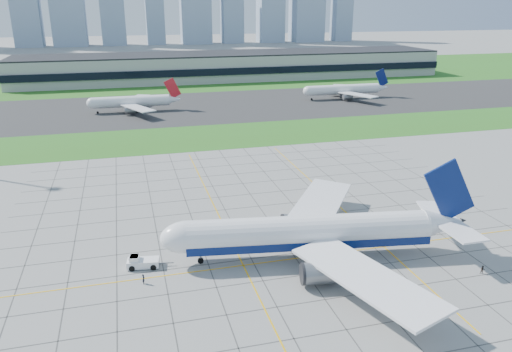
{
  "coord_description": "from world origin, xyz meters",
  "views": [
    {
      "loc": [
        -28.3,
        -79.24,
        44.54
      ],
      "look_at": [
        -0.31,
        25.32,
        7.0
      ],
      "focal_mm": 35.0,
      "sensor_mm": 36.0,
      "label": 1
    }
  ],
  "objects_px": {
    "pushback_tug": "(142,262)",
    "crew_far": "(483,270)",
    "airliner": "(311,233)",
    "distant_jet_1": "(133,101)",
    "crew_near": "(144,279)",
    "distant_jet_2": "(344,89)"
  },
  "relations": [
    {
      "from": "pushback_tug",
      "to": "crew_near",
      "type": "bearing_deg",
      "value": -80.85
    },
    {
      "from": "airliner",
      "to": "crew_near",
      "type": "xyz_separation_m",
      "value": [
        -30.25,
        -1.49,
        -4.11
      ]
    },
    {
      "from": "crew_near",
      "to": "distant_jet_2",
      "type": "relative_size",
      "value": 0.04
    },
    {
      "from": "crew_near",
      "to": "distant_jet_1",
      "type": "height_order",
      "value": "distant_jet_1"
    },
    {
      "from": "airliner",
      "to": "crew_near",
      "type": "bearing_deg",
      "value": -168.6
    },
    {
      "from": "pushback_tug",
      "to": "distant_jet_1",
      "type": "xyz_separation_m",
      "value": [
        3.12,
        139.06,
        3.48
      ]
    },
    {
      "from": "crew_near",
      "to": "crew_far",
      "type": "bearing_deg",
      "value": -89.49
    },
    {
      "from": "pushback_tug",
      "to": "distant_jet_2",
      "type": "bearing_deg",
      "value": 62.65
    },
    {
      "from": "distant_jet_1",
      "to": "distant_jet_2",
      "type": "relative_size",
      "value": 1.0
    },
    {
      "from": "airliner",
      "to": "pushback_tug",
      "type": "bearing_deg",
      "value": -179.48
    },
    {
      "from": "crew_far",
      "to": "distant_jet_1",
      "type": "distance_m",
      "value": 165.9
    },
    {
      "from": "crew_far",
      "to": "distant_jet_2",
      "type": "xyz_separation_m",
      "value": [
        47.76,
        162.5,
        3.7
      ]
    },
    {
      "from": "crew_far",
      "to": "distant_jet_1",
      "type": "relative_size",
      "value": 0.04
    },
    {
      "from": "pushback_tug",
      "to": "distant_jet_1",
      "type": "height_order",
      "value": "distant_jet_1"
    },
    {
      "from": "distant_jet_2",
      "to": "pushback_tug",
      "type": "bearing_deg",
      "value": -125.93
    },
    {
      "from": "crew_far",
      "to": "airliner",
      "type": "bearing_deg",
      "value": 173.21
    },
    {
      "from": "airliner",
      "to": "distant_jet_1",
      "type": "relative_size",
      "value": 1.36
    },
    {
      "from": "airliner",
      "to": "distant_jet_2",
      "type": "xyz_separation_m",
      "value": [
        74.57,
        149.04,
        -0.51
      ]
    },
    {
      "from": "pushback_tug",
      "to": "crew_near",
      "type": "relative_size",
      "value": 4.67
    },
    {
      "from": "distant_jet_1",
      "to": "distant_jet_2",
      "type": "distance_m",
      "value": 101.92
    },
    {
      "from": "crew_far",
      "to": "distant_jet_1",
      "type": "height_order",
      "value": "distant_jet_1"
    },
    {
      "from": "pushback_tug",
      "to": "crew_far",
      "type": "xyz_separation_m",
      "value": [
        57.12,
        -17.75,
        -0.22
      ]
    }
  ]
}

